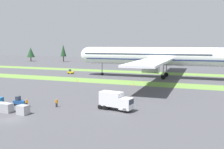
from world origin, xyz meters
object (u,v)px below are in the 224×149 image
(baggage_tug, at_px, (20,102))
(catering_truck, at_px, (115,100))
(taxiway_marker_1, at_px, (134,85))
(ground_crew_marshaller, at_px, (56,103))
(uld_container_1, at_px, (7,108))
(airliner, at_px, (159,56))
(ground_crew_loader, at_px, (27,103))
(uld_container_2, at_px, (23,110))
(uld_container_0, at_px, (2,107))
(taxiway_marker_0, at_px, (77,80))
(pushback_tractor, at_px, (71,72))

(baggage_tug, xyz_separation_m, catering_truck, (20.36, 3.76, 1.14))
(catering_truck, relative_size, taxiway_marker_1, 13.81)
(ground_crew_marshaller, relative_size, uld_container_1, 0.87)
(airliner, relative_size, baggage_tug, 29.06)
(baggage_tug, relative_size, ground_crew_loader, 1.61)
(uld_container_2, height_order, taxiway_marker_1, uld_container_2)
(airliner, xyz_separation_m, ground_crew_marshaller, (-11.08, -53.50, -7.44))
(catering_truck, relative_size, ground_crew_marshaller, 4.16)
(catering_truck, distance_m, ground_crew_loader, 18.55)
(catering_truck, height_order, uld_container_1, catering_truck)
(uld_container_1, bearing_deg, taxiway_marker_1, 70.67)
(uld_container_0, distance_m, uld_container_2, 5.47)
(ground_crew_marshaller, bearing_deg, uld_container_0, 168.92)
(uld_container_1, bearing_deg, uld_container_2, -0.96)
(airliner, height_order, ground_crew_loader, airliner)
(taxiway_marker_0, bearing_deg, pushback_tractor, 125.91)
(baggage_tug, relative_size, taxiway_marker_0, 4.64)
(taxiway_marker_0, bearing_deg, airliner, 38.10)
(baggage_tug, bearing_deg, taxiway_marker_1, 144.69)
(ground_crew_marshaller, xyz_separation_m, ground_crew_loader, (-5.77, -2.28, 0.00))
(pushback_tractor, height_order, uld_container_1, pushback_tractor)
(baggage_tug, bearing_deg, airliner, 149.86)
(baggage_tug, height_order, pushback_tractor, same)
(baggage_tug, bearing_deg, ground_crew_loader, 63.78)
(taxiway_marker_1, bearing_deg, ground_crew_loader, -110.61)
(uld_container_0, height_order, taxiway_marker_0, uld_container_0)
(uld_container_1, height_order, taxiway_marker_1, uld_container_1)
(uld_container_1, height_order, uld_container_2, uld_container_2)
(catering_truck, relative_size, uld_container_1, 3.62)
(catering_truck, bearing_deg, uld_container_1, -54.91)
(ground_crew_loader, bearing_deg, uld_container_1, -111.16)
(ground_crew_loader, bearing_deg, taxiway_marker_1, 57.50)
(airliner, relative_size, catering_truck, 11.24)
(baggage_tug, relative_size, uld_container_0, 1.40)
(airliner, xyz_separation_m, uld_container_0, (-19.21, -60.05, -7.55))
(airliner, relative_size, taxiway_marker_0, 134.76)
(ground_crew_marshaller, bearing_deg, pushback_tractor, 67.61)
(pushback_tractor, bearing_deg, uld_container_0, 16.73)
(pushback_tractor, distance_m, taxiway_marker_0, 23.08)
(baggage_tug, height_order, catering_truck, catering_truck)
(ground_crew_loader, xyz_separation_m, taxiway_marker_1, (12.96, 34.47, -0.68))
(ground_crew_marshaller, relative_size, uld_container_0, 0.87)
(pushback_tractor, xyz_separation_m, taxiway_marker_1, (34.65, -20.39, -0.55))
(pushback_tractor, distance_m, ground_crew_marshaller, 59.32)
(airliner, distance_m, baggage_tug, 58.87)
(baggage_tug, xyz_separation_m, taxiway_marker_0, (-5.79, 35.52, -0.51))
(catering_truck, height_order, taxiway_marker_1, catering_truck)
(pushback_tractor, xyz_separation_m, ground_crew_marshaller, (27.45, -52.58, 0.13))
(pushback_tractor, distance_m, uld_container_0, 62.21)
(ground_crew_loader, bearing_deg, airliner, 61.30)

